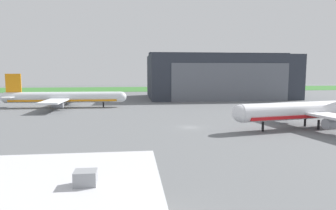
# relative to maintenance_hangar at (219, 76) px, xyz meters

# --- Properties ---
(ground_plane) EXTENTS (440.00, 440.00, 0.00)m
(ground_plane) POSITION_rel_maintenance_hangar_xyz_m (-30.78, -80.91, -11.06)
(ground_plane) COLOR slate
(grass_field_strip) EXTENTS (440.00, 56.00, 0.08)m
(grass_field_strip) POSITION_rel_maintenance_hangar_xyz_m (-30.78, 74.42, -11.02)
(grass_field_strip) COLOR #387430
(grass_field_strip) RESTS_ON ground_plane
(maintenance_hangar) EXTENTS (72.58, 40.65, 23.04)m
(maintenance_hangar) POSITION_rel_maintenance_hangar_xyz_m (0.00, 0.00, 0.00)
(maintenance_hangar) COLOR #2D333D
(maintenance_hangar) RESTS_ON ground_plane
(airliner_near_left) EXTENTS (40.20, 34.22, 13.94)m
(airliner_near_left) POSITION_rel_maintenance_hangar_xyz_m (-2.34, -85.49, -6.72)
(airliner_near_left) COLOR silver
(airliner_near_left) RESTS_ON ground_plane
(airliner_far_left) EXTENTS (47.20, 37.72, 12.97)m
(airliner_far_left) POSITION_rel_maintenance_hangar_xyz_m (-71.05, -35.16, -7.24)
(airliner_far_left) COLOR silver
(airliner_far_left) RESTS_ON ground_plane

